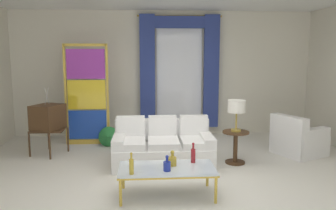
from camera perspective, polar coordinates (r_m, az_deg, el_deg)
ground_plane at (r=5.69m, az=1.14°, el=-11.89°), size 16.00×16.00×0.00m
wall_rear at (r=8.39m, az=-0.73°, el=5.24°), size 8.00×0.12×3.00m
curtained_window at (r=8.25m, az=1.93°, el=6.85°), size 2.00×0.17×2.70m
couch_white_long at (r=6.22m, az=-0.85°, el=-7.13°), size 1.77×0.93×0.86m
coffee_table at (r=4.87m, az=-0.16°, el=-10.75°), size 1.34×0.69×0.41m
bottle_blue_decanter at (r=5.05m, az=4.22°, el=-8.24°), size 0.07×0.07×0.30m
bottle_crystal_tall at (r=4.59m, az=-6.12°, el=-10.00°), size 0.06×0.06×0.30m
bottle_amber_squat at (r=4.92m, az=0.73°, el=-9.22°), size 0.12×0.12×0.22m
bottle_ruby_flask at (r=4.71m, az=-0.16°, el=-10.04°), size 0.10×0.10×0.22m
vintage_tv at (r=7.13m, az=-19.41°, el=-2.09°), size 0.70×0.74×1.35m
armchair_white at (r=7.27m, az=20.72°, el=-5.53°), size 1.07×1.06×0.80m
stained_glass_divider at (r=7.66m, az=-13.38°, el=1.36°), size 0.95×0.05×2.20m
peacock_figurine at (r=7.44m, az=-9.93°, el=-5.31°), size 0.44×0.60×0.50m
round_side_table at (r=6.38m, az=11.19°, el=-6.42°), size 0.48×0.48×0.59m
table_lamp_brass at (r=6.24m, az=11.36°, el=-0.44°), size 0.32×0.32×0.57m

